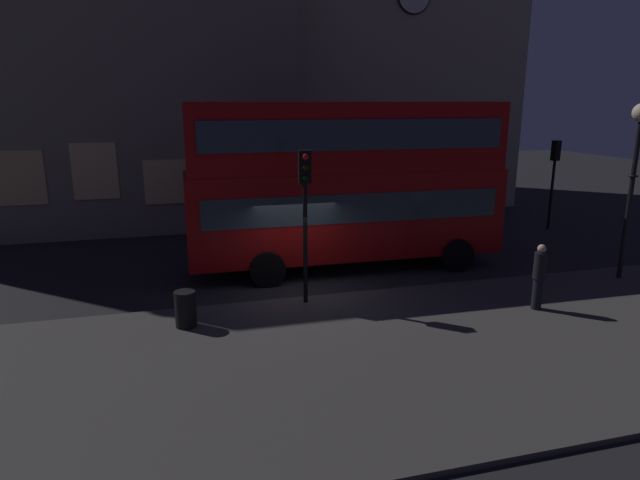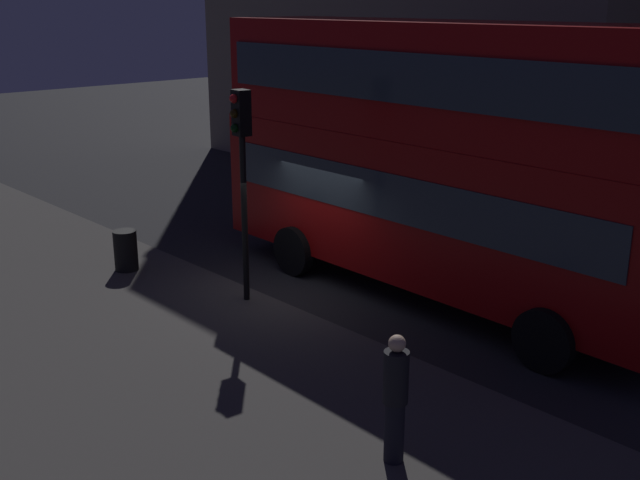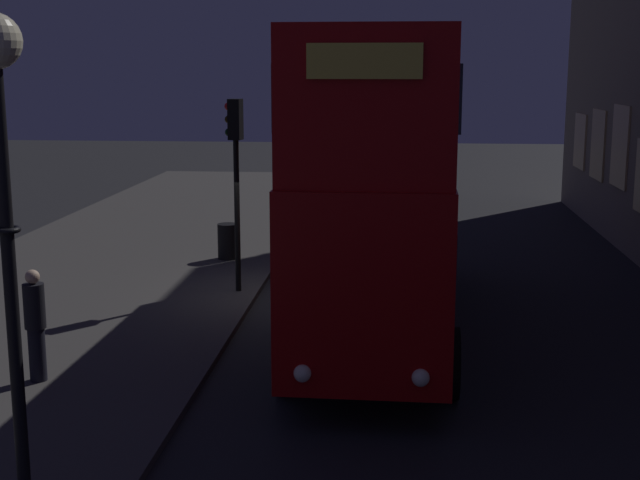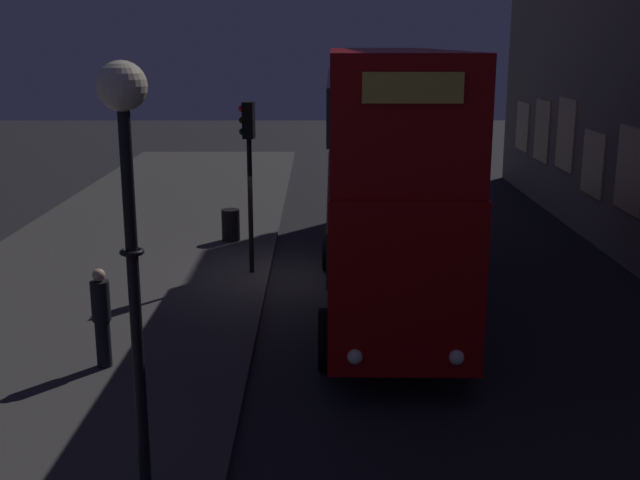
{
  "view_description": "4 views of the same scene",
  "coord_description": "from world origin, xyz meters",
  "px_view_note": "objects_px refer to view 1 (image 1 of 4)",
  "views": [
    {
      "loc": [
        -3.43,
        -14.64,
        5.45
      ],
      "look_at": [
        0.76,
        0.78,
        1.37
      ],
      "focal_mm": 30.5,
      "sensor_mm": 36.0,
      "label": 1
    },
    {
      "loc": [
        11.39,
        -9.75,
        5.82
      ],
      "look_at": [
        0.69,
        0.21,
        1.28
      ],
      "focal_mm": 43.54,
      "sensor_mm": 36.0,
      "label": 2
    },
    {
      "loc": [
        18.15,
        2.4,
        4.89
      ],
      "look_at": [
        1.87,
        0.95,
        1.67
      ],
      "focal_mm": 49.32,
      "sensor_mm": 36.0,
      "label": 3
    },
    {
      "loc": [
        18.46,
        0.62,
        5.6
      ],
      "look_at": [
        1.82,
        0.66,
        1.42
      ],
      "focal_mm": 44.37,
      "sensor_mm": 36.0,
      "label": 4
    }
  ],
  "objects_px": {
    "double_decker_bus": "(346,178)",
    "pedestrian": "(539,276)",
    "street_lamp": "(637,146)",
    "traffic_light_near_kerb": "(305,195)",
    "traffic_light_far_side": "(554,166)",
    "litter_bin": "(185,309)"
  },
  "relations": [
    {
      "from": "street_lamp",
      "to": "traffic_light_near_kerb",
      "type": "bearing_deg",
      "value": 177.35
    },
    {
      "from": "street_lamp",
      "to": "pedestrian",
      "type": "xyz_separation_m",
      "value": [
        -4.19,
        -1.61,
        -3.14
      ]
    },
    {
      "from": "double_decker_bus",
      "to": "traffic_light_far_side",
      "type": "xyz_separation_m",
      "value": [
        10.39,
        3.21,
        -0.29
      ]
    },
    {
      "from": "double_decker_bus",
      "to": "street_lamp",
      "type": "height_order",
      "value": "double_decker_bus"
    },
    {
      "from": "double_decker_bus",
      "to": "pedestrian",
      "type": "relative_size",
      "value": 5.92
    },
    {
      "from": "traffic_light_far_side",
      "to": "litter_bin",
      "type": "xyz_separation_m",
      "value": [
        -15.72,
        -7.12,
        -2.21
      ]
    },
    {
      "from": "litter_bin",
      "to": "pedestrian",
      "type": "bearing_deg",
      "value": -7.84
    },
    {
      "from": "traffic_light_far_side",
      "to": "pedestrian",
      "type": "xyz_separation_m",
      "value": [
        -6.73,
        -8.36,
        -1.74
      ]
    },
    {
      "from": "traffic_light_near_kerb",
      "to": "street_lamp",
      "type": "bearing_deg",
      "value": 4.04
    },
    {
      "from": "traffic_light_near_kerb",
      "to": "litter_bin",
      "type": "xyz_separation_m",
      "value": [
        -3.21,
        -0.83,
        -2.51
      ]
    },
    {
      "from": "traffic_light_near_kerb",
      "to": "pedestrian",
      "type": "xyz_separation_m",
      "value": [
        5.78,
        -2.07,
        -2.04
      ]
    },
    {
      "from": "traffic_light_near_kerb",
      "to": "traffic_light_far_side",
      "type": "relative_size",
      "value": 1.07
    },
    {
      "from": "traffic_light_near_kerb",
      "to": "litter_bin",
      "type": "relative_size",
      "value": 4.62
    },
    {
      "from": "pedestrian",
      "to": "street_lamp",
      "type": "bearing_deg",
      "value": -23.35
    },
    {
      "from": "double_decker_bus",
      "to": "traffic_light_near_kerb",
      "type": "relative_size",
      "value": 2.53
    },
    {
      "from": "double_decker_bus",
      "to": "traffic_light_near_kerb",
      "type": "bearing_deg",
      "value": -123.64
    },
    {
      "from": "traffic_light_near_kerb",
      "to": "street_lamp",
      "type": "distance_m",
      "value": 10.04
    },
    {
      "from": "traffic_light_far_side",
      "to": "litter_bin",
      "type": "relative_size",
      "value": 4.31
    },
    {
      "from": "traffic_light_far_side",
      "to": "street_lamp",
      "type": "height_order",
      "value": "street_lamp"
    },
    {
      "from": "traffic_light_near_kerb",
      "to": "litter_bin",
      "type": "height_order",
      "value": "traffic_light_near_kerb"
    },
    {
      "from": "double_decker_bus",
      "to": "street_lamp",
      "type": "xyz_separation_m",
      "value": [
        7.85,
        -3.54,
        1.12
      ]
    },
    {
      "from": "double_decker_bus",
      "to": "street_lamp",
      "type": "distance_m",
      "value": 8.68
    }
  ]
}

